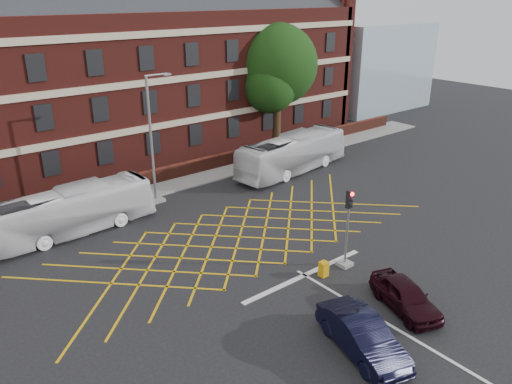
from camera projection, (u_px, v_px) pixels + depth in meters
ground at (261, 250)px, 27.95m from camera, size 120.00×120.00×0.00m
victorian_building at (93, 65)px, 41.00m from camera, size 51.00×12.17×20.40m
boundary_wall at (150, 178)px, 37.10m from camera, size 56.00×0.50×1.10m
far_pavement at (157, 188)px, 36.57m from camera, size 60.00×3.00×0.12m
glass_block at (366, 65)px, 61.07m from camera, size 14.00×10.00×10.00m
box_junction_hatching at (239, 237)px, 29.39m from camera, size 8.22×8.22×0.02m
stop_line at (305, 275)px, 25.43m from camera, size 8.00×0.30×0.02m
centre_line at (414, 339)px, 20.75m from camera, size 0.15×14.00×0.02m
bus_left at (69, 212)px, 29.32m from camera, size 10.19×2.70×2.82m
bus_right at (293, 154)px, 39.48m from camera, size 11.03×3.86×3.01m
car_navy at (362, 336)px, 19.78m from camera, size 2.79×4.91×1.53m
car_maroon at (405, 296)px, 22.51m from camera, size 2.85×4.34×1.37m
deciduous_tree at (277, 71)px, 45.89m from camera, size 7.68×7.48×10.94m
traffic_light_near at (347, 236)px, 25.68m from camera, size 0.70×0.70×4.27m
street_lamp at (154, 161)px, 33.36m from camera, size 2.25×1.00×8.59m
utility_cabinet at (324, 269)px, 25.24m from camera, size 0.42×0.39×0.80m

